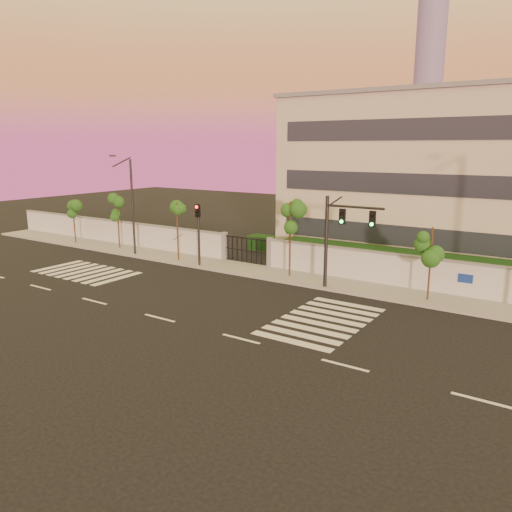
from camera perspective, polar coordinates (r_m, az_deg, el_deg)
name	(u,v)px	position (r m, az deg, el deg)	size (l,w,h in m)	color
ground	(160,318)	(25.64, -10.95, -6.98)	(120.00, 120.00, 0.00)	black
sidewalk	(271,273)	(33.54, 1.68, -1.99)	(60.00, 3.00, 0.15)	gray
perimeter_wall	(283,255)	(34.51, 3.16, 0.10)	(60.00, 0.36, 2.20)	#B2B4BA
hedge_row	(315,254)	(36.42, 6.79, 0.28)	(41.00, 4.25, 1.80)	black
institutional_building	(457,178)	(39.97, 22.04, 8.28)	(24.40, 12.40, 12.25)	#B5AD99
distant_skyscraper	(430,47)	(312.85, 19.32, 21.61)	(16.00, 16.00, 118.00)	slate
road_markings	(186,295)	(29.26, -8.01, -4.41)	(57.00, 7.62, 0.02)	silver
street_tree_a	(74,211)	(46.36, -20.13, 4.85)	(1.33, 1.06, 3.97)	#382314
street_tree_b	(118,208)	(42.71, -15.53, 5.26)	(1.45, 1.15, 4.67)	#382314
street_tree_c	(177,219)	(37.16, -8.97, 4.25)	(1.37, 1.09, 4.41)	#382314
street_tree_d	(291,222)	(32.05, 3.99, 3.91)	(1.56, 1.24, 5.02)	#382314
street_tree_e	(432,247)	(28.54, 19.45, 0.94)	(1.30, 1.03, 4.19)	#382314
traffic_signal_main	(337,232)	(29.45, 9.29, 2.73)	(3.55, 0.36, 5.61)	black
traffic_signal_secondary	(198,226)	(35.23, -6.61, 3.41)	(0.36, 0.35, 4.66)	black
streetlight_west	(131,202)	(39.74, -14.12, 5.99)	(0.47, 1.88, 7.82)	black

